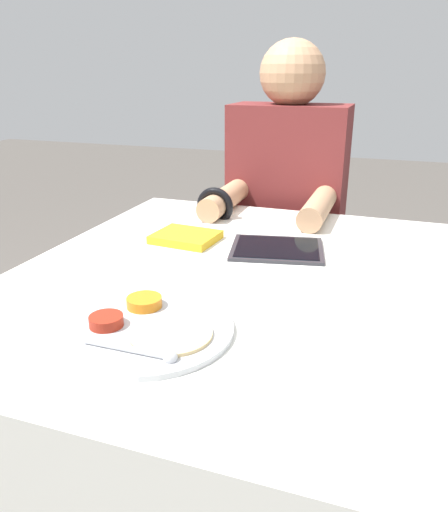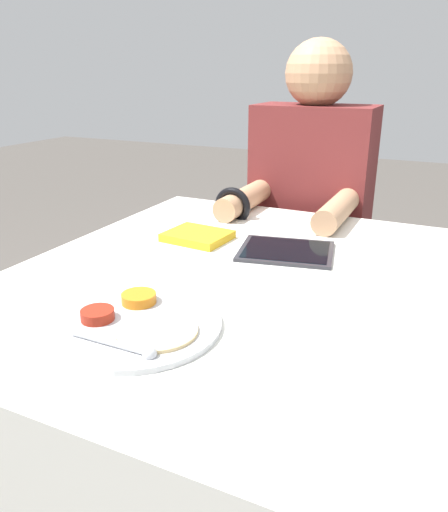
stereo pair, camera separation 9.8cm
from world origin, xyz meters
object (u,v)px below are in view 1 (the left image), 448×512
at_px(tablet_device, 277,249).
at_px(red_notebook, 186,238).
at_px(thali_tray, 147,328).
at_px(person_diner, 284,237).

bearing_deg(tablet_device, red_notebook, -178.46).
height_order(thali_tray, red_notebook, thali_tray).
relative_size(thali_tray, person_diner, 0.24).
xyz_separation_m(thali_tray, red_notebook, (-0.12, 0.45, 0.00)).
bearing_deg(thali_tray, person_diner, 89.21).
distance_m(thali_tray, tablet_device, 0.47).
bearing_deg(person_diner, thali_tray, -90.79).
relative_size(thali_tray, red_notebook, 1.76).
distance_m(red_notebook, person_diner, 0.57).
relative_size(red_notebook, tablet_device, 0.66).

